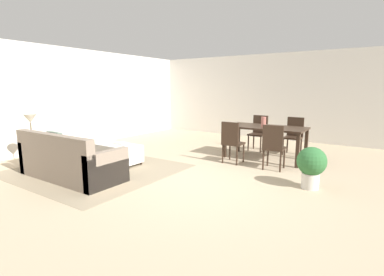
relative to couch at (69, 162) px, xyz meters
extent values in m
plane|color=tan|center=(1.99, 1.19, -0.29)|extent=(10.80, 10.80, 0.00)
cube|color=silver|center=(1.99, 6.19, 1.06)|extent=(9.00, 0.12, 2.70)
cube|color=silver|center=(-2.51, 1.69, 1.06)|extent=(0.12, 11.00, 2.70)
cube|color=gray|center=(-0.04, 0.62, -0.29)|extent=(3.00, 2.80, 0.01)
cube|color=gray|center=(0.00, 0.05, -0.08)|extent=(2.09, 0.85, 0.42)
cube|color=gray|center=(0.00, -0.30, 0.35)|extent=(2.09, 0.16, 0.44)
cube|color=gray|center=(-0.97, 0.05, 0.02)|extent=(0.14, 0.85, 0.62)
cube|color=gray|center=(0.98, 0.05, 0.02)|extent=(0.14, 0.85, 0.62)
cube|color=slate|center=(-0.41, -0.02, 0.33)|extent=(0.41, 0.15, 0.41)
cube|color=beige|center=(0.41, -0.03, 0.31)|extent=(0.37, 0.13, 0.37)
cube|color=silver|center=(-0.08, 1.19, -0.05)|extent=(1.13, 0.53, 0.37)
cylinder|color=#332319|center=(-0.60, 1.41, -0.26)|extent=(0.05, 0.05, 0.06)
cylinder|color=#332319|center=(0.43, 1.41, -0.26)|extent=(0.05, 0.05, 0.06)
cylinder|color=#332319|center=(-0.60, 0.98, -0.26)|extent=(0.05, 0.05, 0.06)
cylinder|color=#332319|center=(0.43, 0.98, -0.26)|extent=(0.05, 0.05, 0.06)
cube|color=olive|center=(-1.34, 0.05, 0.27)|extent=(0.40, 0.40, 0.03)
cylinder|color=olive|center=(-1.51, 0.22, -0.02)|extent=(0.04, 0.04, 0.55)
cylinder|color=olive|center=(-1.17, 0.22, -0.02)|extent=(0.04, 0.04, 0.55)
cylinder|color=olive|center=(-1.51, -0.12, -0.02)|extent=(0.04, 0.04, 0.55)
cylinder|color=olive|center=(-1.17, -0.12, -0.02)|extent=(0.04, 0.04, 0.55)
cylinder|color=brown|center=(-1.34, 0.05, 0.30)|extent=(0.16, 0.16, 0.02)
cylinder|color=brown|center=(-1.34, 0.05, 0.47)|extent=(0.02, 0.02, 0.32)
cone|color=beige|center=(-1.34, 0.05, 0.72)|extent=(0.26, 0.26, 0.18)
cube|color=#332319|center=(2.45, 3.41, 0.45)|extent=(1.80, 0.88, 0.04)
cube|color=#332319|center=(1.61, 3.79, 0.07)|extent=(0.07, 0.07, 0.72)
cube|color=#332319|center=(3.29, 3.79, 0.07)|extent=(0.07, 0.07, 0.72)
cube|color=#332319|center=(1.61, 3.02, 0.07)|extent=(0.07, 0.07, 0.72)
cube|color=#332319|center=(3.29, 3.02, 0.07)|extent=(0.07, 0.07, 0.72)
cube|color=#332319|center=(2.00, 2.68, 0.14)|extent=(0.40, 0.40, 0.04)
cube|color=#332319|center=(2.00, 2.50, 0.39)|extent=(0.40, 0.04, 0.47)
cylinder|color=#332319|center=(1.84, 2.85, -0.09)|extent=(0.04, 0.04, 0.41)
cylinder|color=#332319|center=(2.18, 2.85, -0.09)|extent=(0.04, 0.04, 0.41)
cylinder|color=#332319|center=(1.83, 2.51, -0.09)|extent=(0.04, 0.04, 0.41)
cylinder|color=#332319|center=(2.17, 2.51, -0.09)|extent=(0.04, 0.04, 0.41)
cube|color=#332319|center=(2.92, 2.67, 0.14)|extent=(0.43, 0.43, 0.04)
cube|color=#332319|center=(2.93, 2.49, 0.39)|extent=(0.40, 0.07, 0.47)
cylinder|color=#332319|center=(2.74, 2.83, -0.09)|extent=(0.04, 0.04, 0.41)
cylinder|color=#332319|center=(3.07, 2.85, -0.09)|extent=(0.04, 0.04, 0.41)
cylinder|color=#332319|center=(2.76, 2.49, -0.09)|extent=(0.04, 0.04, 0.41)
cylinder|color=#332319|center=(3.10, 2.51, -0.09)|extent=(0.04, 0.04, 0.41)
cube|color=#332319|center=(1.99, 4.14, 0.14)|extent=(0.41, 0.41, 0.04)
cube|color=#332319|center=(2.00, 4.32, 0.39)|extent=(0.40, 0.05, 0.47)
cylinder|color=#332319|center=(2.16, 3.96, -0.09)|extent=(0.04, 0.04, 0.41)
cylinder|color=#332319|center=(1.82, 3.97, -0.09)|extent=(0.04, 0.04, 0.41)
cylinder|color=#332319|center=(2.17, 4.30, -0.09)|extent=(0.04, 0.04, 0.41)
cylinder|color=#332319|center=(1.83, 4.31, -0.09)|extent=(0.04, 0.04, 0.41)
cube|color=#332319|center=(2.89, 4.15, 0.14)|extent=(0.41, 0.41, 0.04)
cube|color=#332319|center=(2.90, 4.33, 0.39)|extent=(0.40, 0.05, 0.47)
cylinder|color=#332319|center=(3.05, 3.98, -0.09)|extent=(0.04, 0.04, 0.41)
cylinder|color=#332319|center=(2.71, 3.99, -0.09)|extent=(0.04, 0.04, 0.41)
cylinder|color=#332319|center=(3.06, 4.32, -0.09)|extent=(0.04, 0.04, 0.41)
cylinder|color=#332319|center=(2.73, 4.33, -0.09)|extent=(0.04, 0.04, 0.41)
cylinder|color=#B26659|center=(2.41, 3.38, 0.58)|extent=(0.11, 0.11, 0.22)
cube|color=silver|center=(-0.01, 1.26, 0.15)|extent=(0.26, 0.20, 0.03)
cylinder|color=beige|center=(3.79, 1.87, -0.16)|extent=(0.28, 0.28, 0.26)
sphere|color=#2D6633|center=(3.79, 1.87, 0.17)|extent=(0.47, 0.47, 0.47)
camera|label=1|loc=(4.69, -3.00, 1.35)|focal=26.95mm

